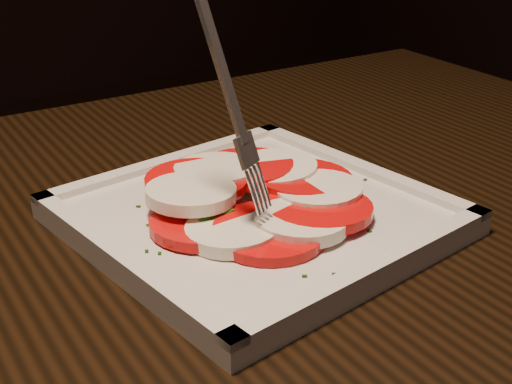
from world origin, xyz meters
TOP-DOWN VIEW (x-y plane):
  - table at (-0.11, 0.18)m, footprint 1.24×0.86m
  - plate at (-0.01, 0.20)m, footprint 0.29×0.29m
  - caprese_salad at (-0.01, 0.20)m, footprint 0.22×0.23m
  - fork at (-0.06, 0.19)m, footprint 0.05×0.07m

SIDE VIEW (x-z plane):
  - table at x=-0.11m, z-range 0.28..1.03m
  - plate at x=-0.01m, z-range 0.75..0.76m
  - caprese_salad at x=-0.01m, z-range 0.76..0.79m
  - fork at x=-0.06m, z-range 0.79..0.97m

